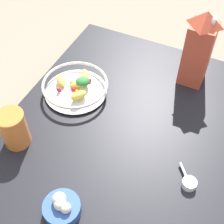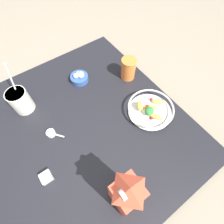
{
  "view_description": "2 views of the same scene",
  "coord_description": "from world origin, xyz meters",
  "px_view_note": "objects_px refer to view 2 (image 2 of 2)",
  "views": [
    {
      "loc": [
        -0.54,
        -0.08,
        0.89
      ],
      "look_at": [
        0.06,
        0.21,
        0.1
      ],
      "focal_mm": 50.0,
      "sensor_mm": 36.0,
      "label": 1
    },
    {
      "loc": [
        0.41,
        -0.06,
        0.86
      ],
      "look_at": [
        0.05,
        0.2,
        0.11
      ],
      "focal_mm": 28.0,
      "sensor_mm": 36.0,
      "label": 2
    }
  ],
  "objects_px": {
    "fruit_bowl": "(150,109)",
    "yogurt_tub": "(20,100)",
    "spice_jar": "(46,177)",
    "drinking_cup": "(128,68)",
    "garlic_bowl": "(79,77)",
    "milk_carton": "(126,194)"
  },
  "relations": [
    {
      "from": "fruit_bowl",
      "to": "garlic_bowl",
      "type": "relative_size",
      "value": 2.3
    },
    {
      "from": "garlic_bowl",
      "to": "spice_jar",
      "type": "bearing_deg",
      "value": -44.73
    },
    {
      "from": "yogurt_tub",
      "to": "fruit_bowl",
      "type": "bearing_deg",
      "value": 51.91
    },
    {
      "from": "fruit_bowl",
      "to": "garlic_bowl",
      "type": "xyz_separation_m",
      "value": [
        -0.42,
        -0.19,
        -0.01
      ]
    },
    {
      "from": "yogurt_tub",
      "to": "spice_jar",
      "type": "height_order",
      "value": "yogurt_tub"
    },
    {
      "from": "fruit_bowl",
      "to": "yogurt_tub",
      "type": "xyz_separation_m",
      "value": [
        -0.42,
        -0.54,
        0.04
      ]
    },
    {
      "from": "milk_carton",
      "to": "spice_jar",
      "type": "relative_size",
      "value": 6.2
    },
    {
      "from": "fruit_bowl",
      "to": "drinking_cup",
      "type": "relative_size",
      "value": 1.84
    },
    {
      "from": "spice_jar",
      "to": "garlic_bowl",
      "type": "distance_m",
      "value": 0.58
    },
    {
      "from": "milk_carton",
      "to": "drinking_cup",
      "type": "height_order",
      "value": "milk_carton"
    },
    {
      "from": "drinking_cup",
      "to": "spice_jar",
      "type": "distance_m",
      "value": 0.72
    },
    {
      "from": "garlic_bowl",
      "to": "yogurt_tub",
      "type": "bearing_deg",
      "value": -90.33
    },
    {
      "from": "yogurt_tub",
      "to": "garlic_bowl",
      "type": "bearing_deg",
      "value": 89.67
    },
    {
      "from": "milk_carton",
      "to": "garlic_bowl",
      "type": "bearing_deg",
      "value": 165.24
    },
    {
      "from": "fruit_bowl",
      "to": "drinking_cup",
      "type": "bearing_deg",
      "value": 166.83
    },
    {
      "from": "milk_carton",
      "to": "garlic_bowl",
      "type": "distance_m",
      "value": 0.71
    },
    {
      "from": "spice_jar",
      "to": "milk_carton",
      "type": "bearing_deg",
      "value": 40.97
    },
    {
      "from": "drinking_cup",
      "to": "spice_jar",
      "type": "bearing_deg",
      "value": -68.16
    },
    {
      "from": "fruit_bowl",
      "to": "milk_carton",
      "type": "bearing_deg",
      "value": -55.55
    },
    {
      "from": "fruit_bowl",
      "to": "spice_jar",
      "type": "relative_size",
      "value": 5.07
    },
    {
      "from": "drinking_cup",
      "to": "garlic_bowl",
      "type": "xyz_separation_m",
      "value": [
        -0.14,
        -0.26,
        -0.04
      ]
    },
    {
      "from": "drinking_cup",
      "to": "garlic_bowl",
      "type": "distance_m",
      "value": 0.3
    }
  ]
}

